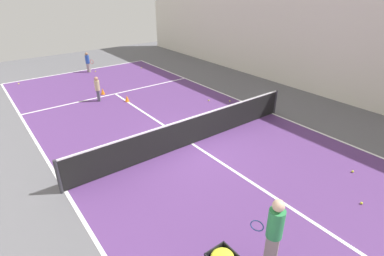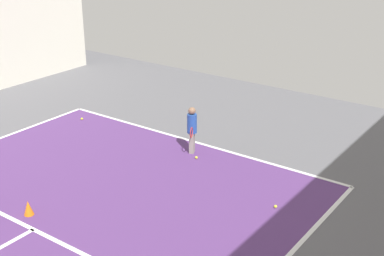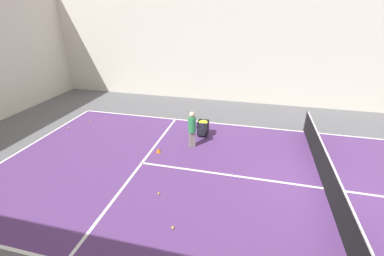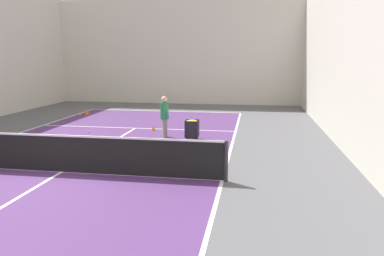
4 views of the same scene
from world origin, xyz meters
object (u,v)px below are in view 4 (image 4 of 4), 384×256
Objects in this scene: ball_cart at (192,126)px; training_cone_0 at (153,128)px; coach_at_net at (164,114)px; tennis_net at (60,153)px.

ball_cart is 2.53m from training_cone_0.
tennis_net is at bearing -46.12° from coach_at_net.
ball_cart is at bearing 50.47° from coach_at_net.
coach_at_net is at bearing 70.75° from tennis_net.
ball_cart is 3.82× the size of training_cone_0.
coach_at_net is at bearing 167.34° from ball_cart.
coach_at_net is 2.11× the size of ball_cart.
coach_at_net is 1.25m from ball_cart.
coach_at_net is 8.07× the size of training_cone_0.
tennis_net is 5.34m from coach_at_net.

